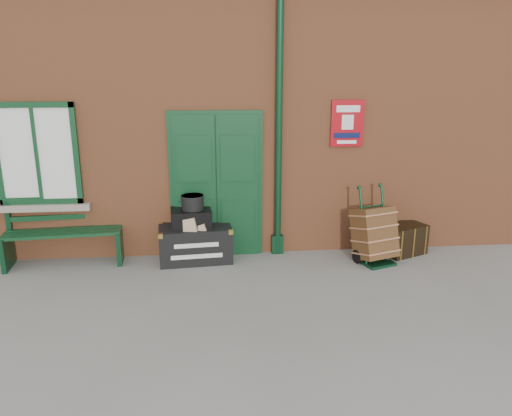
{
  "coord_description": "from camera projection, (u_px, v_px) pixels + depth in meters",
  "views": [
    {
      "loc": [
        -0.34,
        -5.99,
        2.9
      ],
      "look_at": [
        0.24,
        0.6,
        1.0
      ],
      "focal_mm": 35.0,
      "sensor_mm": 36.0,
      "label": 1
    }
  ],
  "objects": [
    {
      "name": "ground",
      "position": [
        242.0,
        294.0,
        6.57
      ],
      "size": [
        80.0,
        80.0,
        0.0
      ],
      "primitive_type": "plane",
      "color": "gray",
      "rests_on": "ground"
    },
    {
      "name": "station_building",
      "position": [
        230.0,
        106.0,
        9.31
      ],
      "size": [
        10.3,
        4.3,
        4.36
      ],
      "color": "#AD5F37",
      "rests_on": "ground"
    },
    {
      "name": "bench",
      "position": [
        64.0,
        230.0,
        7.48
      ],
      "size": [
        1.72,
        0.67,
        1.05
      ],
      "rotation": [
        0.0,
        0.0,
        0.09
      ],
      "color": "#0F381C",
      "rests_on": "ground"
    },
    {
      "name": "houdini_trunk",
      "position": [
        195.0,
        243.0,
        7.63
      ],
      "size": [
        1.14,
        0.69,
        0.54
      ],
      "primitive_type": "cube",
      "rotation": [
        0.0,
        0.0,
        0.09
      ],
      "color": "black",
      "rests_on": "ground"
    },
    {
      "name": "strongbox",
      "position": [
        191.0,
        218.0,
        7.52
      ],
      "size": [
        0.64,
        0.49,
        0.27
      ],
      "primitive_type": "cube",
      "rotation": [
        0.0,
        0.0,
        0.09
      ],
      "color": "black",
      "rests_on": "houdini_trunk"
    },
    {
      "name": "hatbox",
      "position": [
        193.0,
        202.0,
        7.45
      ],
      "size": [
        0.35,
        0.35,
        0.22
      ],
      "primitive_type": "cylinder",
      "rotation": [
        0.0,
        0.0,
        0.09
      ],
      "color": "black",
      "rests_on": "strongbox"
    },
    {
      "name": "suitcase_back",
      "position": [
        196.0,
        237.0,
        7.61
      ],
      "size": [
        0.43,
        0.57,
        0.75
      ],
      "primitive_type": "cube",
      "rotation": [
        0.0,
        -0.18,
        -0.19
      ],
      "color": "tan",
      "rests_on": "ground"
    },
    {
      "name": "suitcase_front",
      "position": [
        208.0,
        240.0,
        7.64
      ],
      "size": [
        0.45,
        0.53,
        0.65
      ],
      "primitive_type": "cube",
      "rotation": [
        0.0,
        -0.31,
        -0.19
      ],
      "color": "tan",
      "rests_on": "ground"
    },
    {
      "name": "porter_trolley",
      "position": [
        374.0,
        234.0,
        7.53
      ],
      "size": [
        0.72,
        0.75,
        1.15
      ],
      "rotation": [
        0.0,
        0.0,
        0.33
      ],
      "color": "#0C321B",
      "rests_on": "ground"
    },
    {
      "name": "dark_trunk",
      "position": [
        404.0,
        239.0,
        7.92
      ],
      "size": [
        0.77,
        0.66,
        0.47
      ],
      "primitive_type": "cube",
      "rotation": [
        0.0,
        0.0,
        0.41
      ],
      "color": "black",
      "rests_on": "ground"
    }
  ]
}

